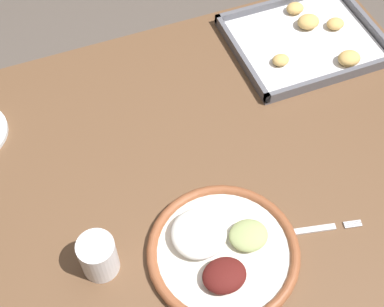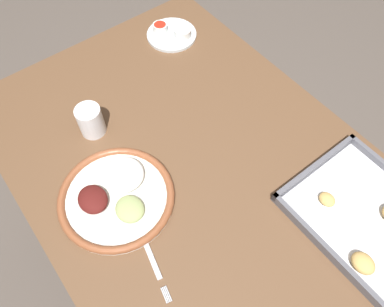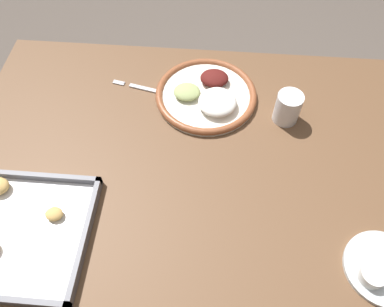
# 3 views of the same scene
# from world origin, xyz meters

# --- Properties ---
(ground_plane) EXTENTS (8.00, 8.00, 0.00)m
(ground_plane) POSITION_xyz_m (0.00, 0.00, 0.00)
(ground_plane) COLOR #564C44
(dining_table) EXTENTS (1.19, 0.84, 0.76)m
(dining_table) POSITION_xyz_m (0.00, 0.00, 0.64)
(dining_table) COLOR brown
(dining_table) RESTS_ON ground_plane
(dinner_plate) EXTENTS (0.29, 0.29, 0.05)m
(dinner_plate) POSITION_xyz_m (-0.03, -0.21, 0.77)
(dinner_plate) COLOR white
(dinner_plate) RESTS_ON dining_table
(fork) EXTENTS (0.20, 0.06, 0.00)m
(fork) POSITION_xyz_m (0.14, -0.23, 0.76)
(fork) COLOR silver
(fork) RESTS_ON dining_table
(saucer_plate) EXTENTS (0.16, 0.16, 0.04)m
(saucer_plate) POSITION_xyz_m (-0.43, 0.24, 0.77)
(saucer_plate) COLOR silver
(saucer_plate) RESTS_ON dining_table
(baking_tray) EXTENTS (0.36, 0.30, 0.04)m
(baking_tray) POSITION_xyz_m (0.39, 0.23, 0.77)
(baking_tray) COLOR #595960
(baking_tray) RESTS_ON dining_table
(drinking_cup) EXTENTS (0.07, 0.07, 0.09)m
(drinking_cup) POSITION_xyz_m (-0.25, -0.16, 0.80)
(drinking_cup) COLOR white
(drinking_cup) RESTS_ON dining_table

